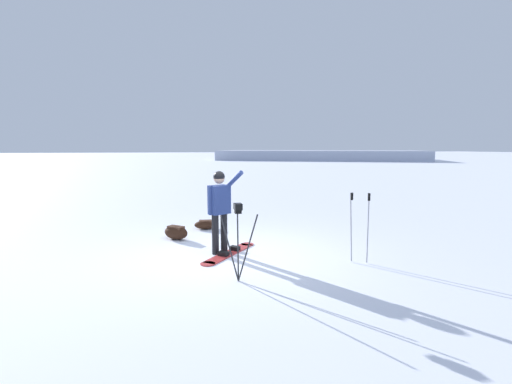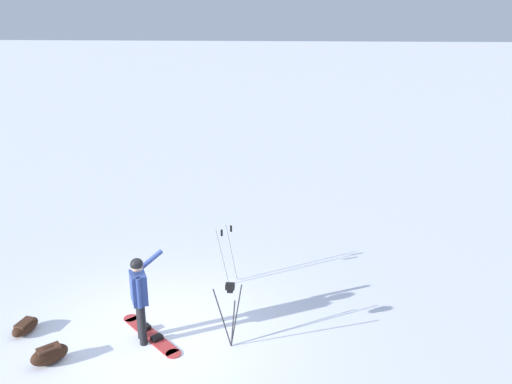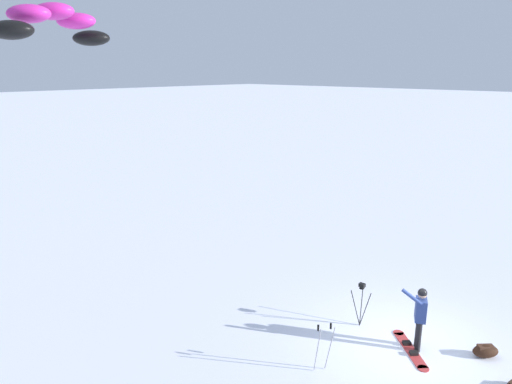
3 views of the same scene
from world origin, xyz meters
name	(u,v)px [view 2 (image 2 of 3)]	position (x,y,z in m)	size (l,w,h in m)	color
ground_plane	(157,339)	(0.00, 0.00, 0.00)	(300.00, 300.00, 0.00)	white
snowboarder	(139,292)	(-0.07, 0.24, 1.03)	(0.67, 0.60, 1.71)	black
snowboard	(151,334)	(0.11, 0.14, 0.02)	(1.32, 1.43, 0.10)	#B23333
gear_bag_large	(49,354)	(-0.88, 1.64, 0.17)	(0.69, 0.69, 0.33)	black
camera_tripod	(230,302)	(-0.05, -1.42, 0.92)	(0.61, 0.51, 1.28)	#262628
gear_bag_small	(25,327)	(-0.05, 2.56, 0.12)	(0.66, 0.43, 0.24)	black
ski_poles	(227,247)	(2.41, -0.94, 0.85)	(0.43, 0.47, 1.29)	gray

